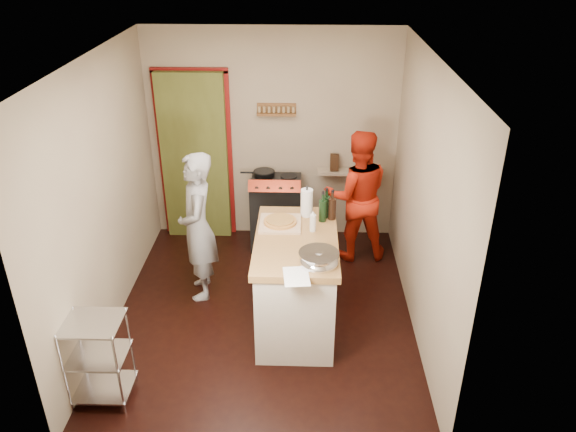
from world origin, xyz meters
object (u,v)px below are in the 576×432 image
object	(u,v)px
stove	(276,212)
person_red	(357,196)
person_stripe	(198,227)
wire_shelving	(98,356)
island	(296,280)

from	to	relation	value
stove	person_red	size ratio (longest dim) A/B	0.64
person_red	person_stripe	bearing A→B (deg)	21.24
wire_shelving	person_red	distance (m)	3.33
wire_shelving	person_red	world-z (taller)	person_red
person_stripe	wire_shelving	bearing A→B (deg)	-31.13
stove	person_red	distance (m)	1.04
stove	island	size ratio (longest dim) A/B	0.69
stove	island	bearing A→B (deg)	-80.03
island	person_stripe	xyz separation A→B (m)	(-1.03, 0.52, 0.29)
stove	person_stripe	xyz separation A→B (m)	(-0.75, -1.07, 0.36)
person_stripe	person_red	xyz separation A→B (m)	(1.70, 0.85, -0.02)
wire_shelving	island	distance (m)	1.91
wire_shelving	person_red	xyz separation A→B (m)	(2.28, 2.40, 0.35)
stove	person_red	xyz separation A→B (m)	(0.95, -0.22, 0.34)
stove	island	xyz separation A→B (m)	(0.28, -1.59, 0.07)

